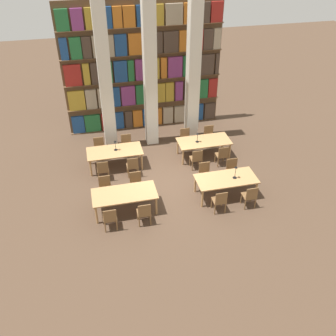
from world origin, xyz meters
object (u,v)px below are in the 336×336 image
at_px(chair_2, 144,213).
at_px(chair_8, 103,170).
at_px(chair_5, 205,173).
at_px(desk_lamp_2, 198,136).
at_px(reading_table_0, 124,195).
at_px(chair_1, 105,188).
at_px(chair_12, 196,158).
at_px(pillar_right, 193,71).
at_px(pillar_center, 150,74).
at_px(chair_14, 222,155).
at_px(reading_table_3, 204,142).
at_px(chair_10, 133,166).
at_px(pillar_left, 105,78).
at_px(chair_4, 220,201).
at_px(chair_13, 186,138).
at_px(chair_6, 250,196).
at_px(chair_9, 99,148).
at_px(reading_table_1, 226,180).
at_px(chair_15, 209,135).
at_px(chair_7, 233,170).
at_px(desk_lamp_1, 115,144).
at_px(chair_0, 110,218).
at_px(desk_lamp_0, 236,170).
at_px(reading_table_2, 115,152).
at_px(chair_11, 127,144).
at_px(chair_3, 136,183).

bearing_deg(chair_2, chair_8, 111.56).
relative_size(chair_5, desk_lamp_2, 2.09).
xyz_separation_m(reading_table_0, chair_1, (-0.56, 0.78, -0.19)).
bearing_deg(chair_8, chair_12, -0.94).
bearing_deg(pillar_right, pillar_center, 180.00).
height_order(chair_5, chair_12, same).
bearing_deg(desk_lamp_2, chair_14, -43.77).
bearing_deg(reading_table_3, chair_10, -166.38).
xyz_separation_m(pillar_right, chair_5, (-0.46, -3.42, -2.54)).
bearing_deg(pillar_left, chair_8, -102.77).
relative_size(chair_4, chair_13, 1.00).
relative_size(chair_6, chair_8, 1.00).
height_order(pillar_right, chair_9, pillar_right).
relative_size(reading_table_1, chair_12, 2.41).
xyz_separation_m(reading_table_1, chair_12, (-0.51, 1.79, -0.19)).
bearing_deg(chair_8, chair_13, 23.02).
bearing_deg(pillar_right, chair_15, -57.09).
bearing_deg(chair_6, reading_table_0, 169.39).
height_order(chair_7, desk_lamp_1, desk_lamp_1).
bearing_deg(chair_14, pillar_center, 133.55).
bearing_deg(desk_lamp_2, chair_13, 107.16).
distance_m(chair_2, chair_15, 5.43).
distance_m(chair_2, desk_lamp_1, 3.54).
bearing_deg(desk_lamp_2, chair_12, -108.42).
height_order(chair_2, desk_lamp_2, desk_lamp_2).
xyz_separation_m(chair_2, chair_8, (-1.05, 2.65, 0.00)).
relative_size(chair_8, chair_12, 1.00).
bearing_deg(chair_12, chair_14, 0.00).
bearing_deg(chair_9, chair_10, 124.99).
distance_m(pillar_right, chair_8, 5.29).
xyz_separation_m(pillar_right, desk_lamp_2, (-0.23, -1.66, -2.00)).
relative_size(pillar_right, chair_14, 6.94).
height_order(pillar_left, pillar_center, same).
relative_size(pillar_left, chair_0, 6.94).
distance_m(pillar_center, chair_1, 4.84).
relative_size(pillar_right, reading_table_0, 2.88).
bearing_deg(chair_2, chair_15, 49.74).
height_order(chair_1, desk_lamp_0, desk_lamp_0).
bearing_deg(pillar_center, reading_table_2, -137.87).
distance_m(reading_table_2, chair_11, 0.97).
xyz_separation_m(reading_table_3, chair_13, (-0.54, 0.78, -0.19)).
distance_m(chair_8, chair_10, 1.09).
bearing_deg(chair_7, chair_12, -43.45).
relative_size(chair_3, desk_lamp_1, 2.05).
bearing_deg(chair_6, chair_12, 112.61).
bearing_deg(chair_13, reading_table_2, 13.53).
bearing_deg(chair_4, chair_13, 90.26).
height_order(pillar_right, desk_lamp_1, pillar_right).
xyz_separation_m(chair_1, chair_10, (1.10, 1.09, 0.00)).
bearing_deg(reading_table_2, chair_3, -74.66).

